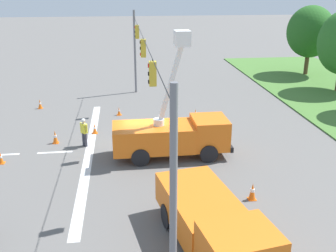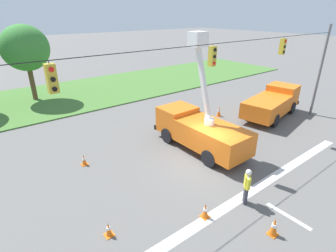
{
  "view_description": "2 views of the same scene",
  "coord_description": "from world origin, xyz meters",
  "views": [
    {
      "loc": [
        21.7,
        -1.16,
        9.34
      ],
      "look_at": [
        2.15,
        1.14,
        2.15
      ],
      "focal_mm": 42.0,
      "sensor_mm": 36.0,
      "label": 1
    },
    {
      "loc": [
        -9.42,
        -9.0,
        8.02
      ],
      "look_at": [
        0.2,
        3.33,
        1.18
      ],
      "focal_mm": 28.0,
      "sensor_mm": 36.0,
      "label": 2
    }
  ],
  "objects": [
    {
      "name": "traffic_cone_mid_left",
      "position": [
        -5.29,
        4.05,
        0.31
      ],
      "size": [
        0.36,
        0.36,
        0.65
      ],
      "color": "orange",
      "rests_on": "ground"
    },
    {
      "name": "road_worker",
      "position": [
        -0.76,
        -3.6,
        1.0
      ],
      "size": [
        0.51,
        0.47,
        1.77
      ],
      "color": "#383842",
      "rests_on": "ground"
    },
    {
      "name": "utility_truck_bucket_lift",
      "position": [
        1.26,
        1.51,
        1.37
      ],
      "size": [
        2.49,
        6.62,
        7.03
      ],
      "color": "orange",
      "rests_on": "ground"
    },
    {
      "name": "traffic_cone_lane_edge_a",
      "position": [
        -6.51,
        -1.54,
        0.3
      ],
      "size": [
        0.36,
        0.36,
        0.62
      ],
      "color": "orange",
      "rests_on": "ground"
    },
    {
      "name": "traffic_cone_foreground_left",
      "position": [
        -2.85,
        -3.13,
        0.34
      ],
      "size": [
        0.36,
        0.36,
        0.7
      ],
      "color": "orange",
      "rests_on": "ground"
    },
    {
      "name": "traffic_cone_lane_edge_b",
      "position": [
        6.5,
        4.5,
        0.41
      ],
      "size": [
        0.36,
        0.36,
        0.83
      ],
      "color": "orange",
      "rests_on": "ground"
    },
    {
      "name": "ground_plane",
      "position": [
        0.0,
        0.0,
        0.0
      ],
      "size": [
        200.0,
        200.0,
        0.0
      ],
      "primitive_type": "plane",
      "color": "#605E5B"
    },
    {
      "name": "lane_markings",
      "position": [
        0.0,
        -4.77,
        0.0
      ],
      "size": [
        17.6,
        15.25,
        0.01
      ],
      "color": "silver",
      "rests_on": "ground"
    },
    {
      "name": "traffic_cone_near_bucket",
      "position": [
        -1.44,
        -5.44,
        0.4
      ],
      "size": [
        0.36,
        0.36,
        0.81
      ],
      "color": "orange",
      "rests_on": "ground"
    },
    {
      "name": "grass_verge",
      "position": [
        0.0,
        18.0,
        0.05
      ],
      "size": [
        56.0,
        12.0,
        0.1
      ],
      "primitive_type": "cube",
      "color": "#477533",
      "rests_on": "ground"
    },
    {
      "name": "tree_centre",
      "position": [
        -4.5,
        18.58,
        4.95
      ],
      "size": [
        4.25,
        4.26,
        7.05
      ],
      "color": "brown",
      "rests_on": "ground"
    },
    {
      "name": "utility_truck_support_near",
      "position": [
        9.96,
        1.85,
        1.18
      ],
      "size": [
        6.94,
        3.54,
        2.25
      ],
      "color": "orange",
      "rests_on": "ground"
    },
    {
      "name": "signal_gantry",
      "position": [
        -0.02,
        -0.0,
        4.43
      ],
      "size": [
        26.2,
        0.33,
        7.2
      ],
      "color": "slate",
      "rests_on": "ground"
    }
  ]
}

